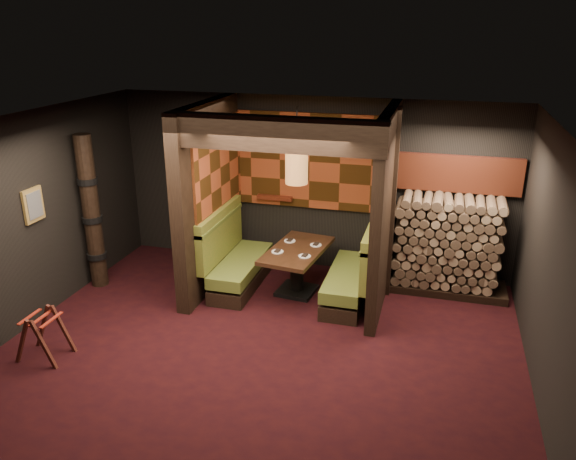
% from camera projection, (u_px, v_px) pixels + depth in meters
% --- Properties ---
extents(floor, '(6.50, 5.50, 0.02)m').
position_uv_depth(floor, '(261.00, 349.00, 7.20)').
color(floor, black).
rests_on(floor, ground).
extents(ceiling, '(6.50, 5.50, 0.02)m').
position_uv_depth(ceiling, '(257.00, 125.00, 6.19)').
color(ceiling, black).
rests_on(ceiling, ground).
extents(wall_back, '(6.50, 0.02, 2.85)m').
position_uv_depth(wall_back, '(312.00, 184.00, 9.19)').
color(wall_back, black).
rests_on(wall_back, ground).
extents(wall_front, '(6.50, 0.02, 2.85)m').
position_uv_depth(wall_front, '(144.00, 378.00, 4.20)').
color(wall_front, black).
rests_on(wall_front, ground).
extents(wall_left, '(0.02, 5.50, 2.85)m').
position_uv_depth(wall_left, '(28.00, 221.00, 7.51)').
color(wall_left, black).
rests_on(wall_left, ground).
extents(wall_right, '(0.02, 5.50, 2.85)m').
position_uv_depth(wall_right, '(554.00, 276.00, 5.88)').
color(wall_right, black).
rests_on(wall_right, ground).
extents(partition_left, '(0.20, 2.20, 2.85)m').
position_uv_depth(partition_left, '(209.00, 197.00, 8.52)').
color(partition_left, black).
rests_on(partition_left, floor).
extents(partition_right, '(0.15, 2.10, 2.85)m').
position_uv_depth(partition_right, '(384.00, 211.00, 7.90)').
color(partition_right, black).
rests_on(partition_right, floor).
extents(header_beam, '(2.85, 0.18, 0.44)m').
position_uv_depth(header_beam, '(273.00, 134.00, 6.91)').
color(header_beam, black).
rests_on(header_beam, partition_left).
extents(tapa_back_panel, '(2.40, 0.06, 1.55)m').
position_uv_depth(tapa_back_panel, '(310.00, 161.00, 9.01)').
color(tapa_back_panel, '#923C1D').
rests_on(tapa_back_panel, wall_back).
extents(tapa_side_panel, '(0.04, 1.85, 1.45)m').
position_uv_depth(tapa_side_panel, '(219.00, 168.00, 8.50)').
color(tapa_side_panel, '#923C1D').
rests_on(tapa_side_panel, partition_left).
extents(lacquer_shelf, '(0.60, 0.12, 0.07)m').
position_uv_depth(lacquer_shelf, '(275.00, 198.00, 9.32)').
color(lacquer_shelf, '#551D10').
rests_on(lacquer_shelf, wall_back).
extents(booth_bench_left, '(0.68, 1.60, 1.14)m').
position_uv_depth(booth_bench_left, '(235.00, 262.00, 8.78)').
color(booth_bench_left, black).
rests_on(booth_bench_left, floor).
extents(booth_bench_right, '(0.68, 1.60, 1.14)m').
position_uv_depth(booth_bench_right, '(355.00, 275.00, 8.31)').
color(booth_bench_right, black).
rests_on(booth_bench_right, floor).
extents(dining_table, '(0.92, 1.46, 0.73)m').
position_uv_depth(dining_table, '(297.00, 263.00, 8.50)').
color(dining_table, black).
rests_on(dining_table, floor).
extents(place_settings, '(0.67, 0.70, 0.03)m').
position_uv_depth(place_settings, '(297.00, 248.00, 8.42)').
color(place_settings, white).
rests_on(place_settings, dining_table).
extents(pendant_lamp, '(0.32, 0.32, 1.09)m').
position_uv_depth(pendant_lamp, '(297.00, 168.00, 7.93)').
color(pendant_lamp, '#9C6330').
rests_on(pendant_lamp, ceiling).
extents(framed_picture, '(0.05, 0.36, 0.46)m').
position_uv_depth(framed_picture, '(33.00, 205.00, 7.52)').
color(framed_picture, olive).
rests_on(framed_picture, wall_left).
extents(luggage_rack, '(0.61, 0.43, 0.66)m').
position_uv_depth(luggage_rack, '(43.00, 333.00, 6.90)').
color(luggage_rack, '#441C14').
rests_on(luggage_rack, floor).
extents(totem_column, '(0.31, 0.31, 2.40)m').
position_uv_depth(totem_column, '(92.00, 214.00, 8.53)').
color(totem_column, black).
rests_on(totem_column, floor).
extents(firewood_stack, '(1.73, 0.70, 1.50)m').
position_uv_depth(firewood_stack, '(452.00, 245.00, 8.48)').
color(firewood_stack, black).
rests_on(firewood_stack, floor).
extents(mosaic_header, '(1.83, 0.10, 0.56)m').
position_uv_depth(mosaic_header, '(459.00, 174.00, 8.42)').
color(mosaic_header, maroon).
rests_on(mosaic_header, wall_back).
extents(bay_front_post, '(0.08, 0.08, 2.85)m').
position_uv_depth(bay_front_post, '(393.00, 206.00, 8.12)').
color(bay_front_post, black).
rests_on(bay_front_post, floor).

